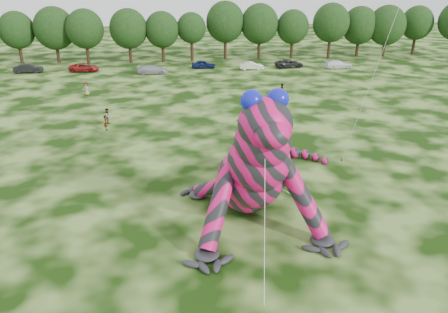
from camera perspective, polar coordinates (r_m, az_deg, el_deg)
name	(u,v)px	position (r m, az deg, el deg)	size (l,w,h in m)	color
ground	(222,219)	(28.71, -0.28, -8.19)	(240.00, 240.00, 0.00)	#16330A
inflatable_gecko	(243,141)	(28.72, 2.51, 1.99)	(15.50, 18.40, 9.20)	#D00F61
tree_4	(18,37)	(88.03, -25.33, 13.88)	(6.22, 5.60, 9.06)	black
tree_5	(55,35)	(85.96, -21.18, 14.59)	(7.16, 6.44, 9.80)	black
tree_6	(86,37)	(83.12, -17.61, 14.71)	(6.52, 5.86, 9.49)	black
tree_7	(129,36)	(82.24, -12.30, 15.14)	(6.68, 6.01, 9.48)	black
tree_8	(162,37)	(82.15, -8.06, 15.23)	(6.14, 5.53, 8.94)	black
tree_9	(192,37)	(82.60, -4.26, 15.32)	(5.27, 4.74, 8.68)	black
tree_10	(225,30)	(84.24, 0.16, 16.15)	(7.09, 6.38, 10.50)	black
tree_11	(259,31)	(84.90, 4.65, 15.98)	(7.01, 6.31, 10.07)	black
tree_12	(292,34)	(85.96, 8.93, 15.51)	(5.99, 5.39, 8.97)	black
tree_13	(330,31)	(87.48, 13.73, 15.66)	(6.83, 6.15, 10.13)	black
tree_14	(359,31)	(91.34, 17.23, 15.34)	(6.82, 6.14, 9.40)	black
tree_15	(386,31)	(92.58, 20.42, 15.12)	(7.17, 6.45, 9.63)	black
tree_16	(416,30)	(97.29, 23.78, 14.86)	(6.26, 5.63, 9.37)	black
car_1	(28,68)	(78.98, -24.20, 10.47)	(1.55, 4.45, 1.47)	black
car_2	(84,67)	(76.82, -17.81, 11.01)	(2.23, 4.84, 1.34)	maroon
car_3	(153,70)	(72.31, -9.30, 11.14)	(1.96, 4.81, 1.40)	#A4A8AE
car_4	(203,64)	(76.01, -2.70, 11.94)	(1.61, 4.00, 1.36)	#0F1B4B
car_5	(252,66)	(75.03, 3.63, 11.75)	(1.38, 3.95, 1.30)	silver
car_6	(289,64)	(77.51, 8.51, 11.92)	(2.23, 4.85, 1.35)	#242426
car_7	(338,64)	(78.30, 14.72, 11.56)	(1.92, 4.71, 1.37)	white
spectator_4	(87,89)	(60.99, -17.51, 8.42)	(0.82, 0.54, 1.68)	gray
spectator_0	(106,123)	(46.20, -15.18, 4.27)	(0.58, 0.38, 1.59)	gray
spectator_3	(282,90)	(57.90, 7.56, 8.57)	(1.01, 0.42, 1.73)	gray
spectator_1	(108,116)	(48.08, -14.93, 5.10)	(0.84, 0.66, 1.73)	gray
spectator_5	(243,121)	(45.17, 2.44, 4.68)	(1.53, 0.49, 1.65)	gray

